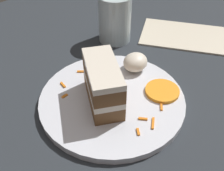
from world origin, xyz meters
TOP-DOWN VIEW (x-y plane):
  - ground_plane at (0.00, 0.00)m, footprint 6.00×6.00m
  - dining_table at (0.00, 0.00)m, footprint 1.16×1.03m
  - plate at (0.01, 0.06)m, footprint 0.27×0.27m
  - cake_slice at (0.03, 0.05)m, footprint 0.11×0.13m
  - cream_dollop at (-0.08, 0.04)m, footprint 0.05×0.05m
  - orange_garnish at (-0.06, 0.12)m, footprint 0.07×0.07m
  - carrot_shreds_scatter at (0.01, 0.05)m, footprint 0.13×0.21m
  - drinking_glass at (-0.16, -0.09)m, footprint 0.08×0.08m
  - menu_card at (-0.30, 0.05)m, footprint 0.25×0.30m

SIDE VIEW (x-z plane):
  - ground_plane at x=0.00m, z-range 0.00..0.00m
  - dining_table at x=0.00m, z-range 0.00..0.04m
  - menu_card at x=-0.30m, z-range 0.04..0.04m
  - plate at x=0.01m, z-range 0.04..0.05m
  - carrot_shreds_scatter at x=0.01m, z-range 0.05..0.05m
  - orange_garnish at x=-0.06m, z-range 0.05..0.06m
  - cream_dollop at x=-0.08m, z-range 0.05..0.09m
  - drinking_glass at x=-0.16m, z-range 0.03..0.14m
  - cake_slice at x=0.03m, z-range 0.05..0.13m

